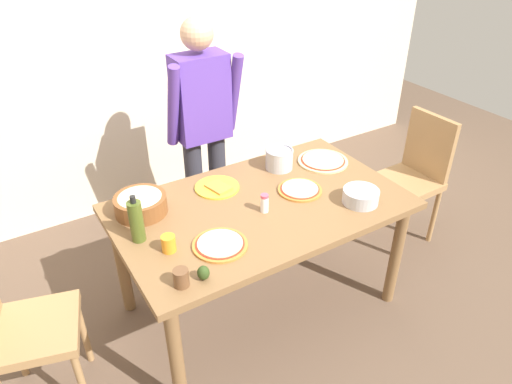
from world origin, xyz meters
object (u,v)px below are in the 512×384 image
at_px(pizza_cooked_on_tray, 300,189).
at_px(olive_oil_bottle, 136,221).
at_px(plate_with_slice, 217,187).
at_px(avocado, 203,273).
at_px(chair_wooden_right, 414,172).
at_px(cup_small_brown, 181,278).
at_px(dining_table, 261,217).
at_px(salt_shaker, 264,203).
at_px(person_cook, 203,125).
at_px(steel_pot, 279,159).
at_px(pizza_second_cooked, 220,244).
at_px(pizza_raw_on_board, 323,161).
at_px(mixing_bowl_steel, 361,196).
at_px(cup_orange, 169,244).
at_px(popcorn_bowl, 140,203).
at_px(chair_wooden_left, 15,324).

relative_size(pizza_cooked_on_tray, olive_oil_bottle, 1.00).
height_order(plate_with_slice, avocado, avocado).
bearing_deg(plate_with_slice, pizza_cooked_on_tray, -34.93).
height_order(chair_wooden_right, cup_small_brown, chair_wooden_right).
bearing_deg(dining_table, salt_shaker, -107.07).
relative_size(person_cook, salt_shaker, 15.28).
bearing_deg(salt_shaker, steel_pot, 46.65).
relative_size(chair_wooden_right, pizza_second_cooked, 3.48).
xyz_separation_m(pizza_raw_on_board, olive_oil_bottle, (-1.28, -0.15, 0.10)).
distance_m(person_cook, pizza_cooked_on_tray, 0.81).
bearing_deg(pizza_cooked_on_tray, person_cook, 107.13).
bearing_deg(mixing_bowl_steel, chair_wooden_right, 21.03).
distance_m(chair_wooden_right, cup_small_brown, 2.02).
relative_size(cup_orange, salt_shaker, 0.80).
bearing_deg(steel_pot, popcorn_bowl, -178.98).
distance_m(dining_table, pizza_second_cooked, 0.43).
height_order(chair_wooden_left, pizza_second_cooked, chair_wooden_left).
distance_m(pizza_cooked_on_tray, cup_orange, 0.86).
xyz_separation_m(pizza_raw_on_board, pizza_second_cooked, (-0.96, -0.41, -0.00)).
height_order(pizza_raw_on_board, cup_small_brown, cup_small_brown).
xyz_separation_m(person_cook, cup_small_brown, (-0.67, -1.12, -0.14)).
xyz_separation_m(mixing_bowl_steel, steel_pot, (-0.16, 0.56, 0.03)).
relative_size(steel_pot, avocado, 2.48).
distance_m(pizza_raw_on_board, pizza_second_cooked, 1.05).
bearing_deg(avocado, salt_shaker, 30.60).
distance_m(pizza_cooked_on_tray, pizza_second_cooked, 0.66).
distance_m(dining_table, chair_wooden_right, 1.33).
height_order(dining_table, pizza_cooked_on_tray, pizza_cooked_on_tray).
bearing_deg(pizza_cooked_on_tray, chair_wooden_right, 2.79).
xyz_separation_m(popcorn_bowl, cup_small_brown, (-0.05, -0.63, -0.02)).
distance_m(salt_shaker, avocado, 0.60).
bearing_deg(chair_wooden_right, steel_pot, 166.78).
distance_m(pizza_second_cooked, avocado, 0.24).
xyz_separation_m(dining_table, salt_shaker, (-0.02, -0.07, 0.14)).
bearing_deg(plate_with_slice, dining_table, -64.39).
bearing_deg(chair_wooden_right, avocado, -167.15).
bearing_deg(steel_pot, chair_wooden_right, -13.22).
xyz_separation_m(cup_orange, salt_shaker, (0.57, 0.04, 0.01)).
xyz_separation_m(pizza_cooked_on_tray, avocado, (-0.80, -0.37, 0.03)).
xyz_separation_m(pizza_cooked_on_tray, steel_pot, (0.05, 0.29, 0.06)).
height_order(chair_wooden_left, popcorn_bowl, chair_wooden_left).
height_order(pizza_second_cooked, avocado, avocado).
height_order(mixing_bowl_steel, olive_oil_bottle, olive_oil_bottle).
relative_size(chair_wooden_right, salt_shaker, 8.96).
bearing_deg(person_cook, chair_wooden_right, -28.79).
bearing_deg(cup_small_brown, chair_wooden_left, 149.91).
height_order(pizza_cooked_on_tray, plate_with_slice, plate_with_slice).
distance_m(chair_wooden_left, pizza_cooked_on_tray, 1.60).
xyz_separation_m(pizza_second_cooked, olive_oil_bottle, (-0.32, 0.26, 0.10)).
height_order(pizza_cooked_on_tray, pizza_second_cooked, same).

